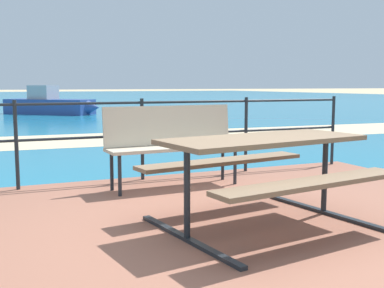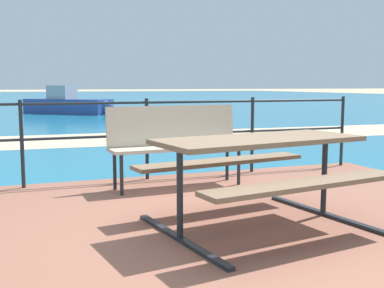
# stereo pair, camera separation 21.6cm
# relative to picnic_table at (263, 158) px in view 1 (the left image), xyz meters

# --- Properties ---
(ground_plane) EXTENTS (240.00, 240.00, 0.00)m
(ground_plane) POSITION_rel_picnic_table_xyz_m (-0.33, -0.12, -0.64)
(ground_plane) COLOR tan
(patio_paving) EXTENTS (6.40, 5.20, 0.06)m
(patio_paving) POSITION_rel_picnic_table_xyz_m (-0.33, -0.12, -0.61)
(patio_paving) COLOR #935B47
(patio_paving) RESTS_ON ground
(sea_water) EXTENTS (90.00, 90.00, 0.01)m
(sea_water) POSITION_rel_picnic_table_xyz_m (-0.33, 39.88, -0.64)
(sea_water) COLOR teal
(sea_water) RESTS_ON ground
(beach_strip) EXTENTS (54.06, 4.69, 0.01)m
(beach_strip) POSITION_rel_picnic_table_xyz_m (-0.33, 7.39, -0.64)
(beach_strip) COLOR beige
(beach_strip) RESTS_ON ground
(picnic_table) EXTENTS (1.91, 1.65, 0.75)m
(picnic_table) POSITION_rel_picnic_table_xyz_m (0.00, 0.00, 0.00)
(picnic_table) COLOR #7A6047
(picnic_table) RESTS_ON patio_paving
(park_bench) EXTENTS (1.60, 0.49, 0.94)m
(park_bench) POSITION_rel_picnic_table_xyz_m (-0.13, 1.80, -0.02)
(park_bench) COLOR #BCAD93
(park_bench) RESTS_ON patio_paving
(railing_fence) EXTENTS (5.94, 0.04, 1.01)m
(railing_fence) POSITION_rel_picnic_table_xyz_m (-0.33, 2.30, 0.06)
(railing_fence) COLOR #1E2328
(railing_fence) RESTS_ON patio_paving
(boat_mid) EXTENTS (3.74, 3.61, 1.20)m
(boat_mid) POSITION_rel_picnic_table_xyz_m (0.32, 17.47, -0.24)
(boat_mid) COLOR #2D478C
(boat_mid) RESTS_ON sea_water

